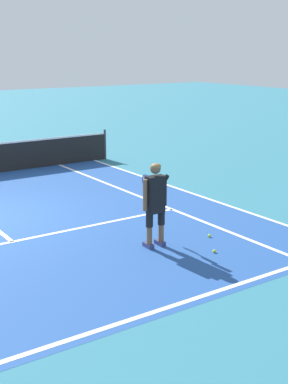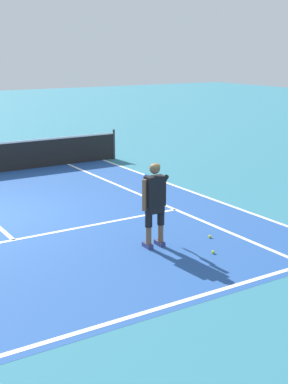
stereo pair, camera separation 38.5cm
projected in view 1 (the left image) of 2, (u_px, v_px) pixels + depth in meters
line_baseline at (117, 324)px, 7.64m from camera, size 10.98×0.10×0.01m
line_service at (12, 242)px, 10.94m from camera, size 8.23×0.10×0.01m
line_singles_right at (146, 199)px, 14.08m from camera, size 0.10×10.52×0.01m
line_doubles_right at (186, 191)px, 14.83m from camera, size 0.10×10.52×0.01m
tennis_player at (155, 199)px, 10.43m from camera, size 0.65×1.11×1.71m
tennis_ball_near_feet at (214, 251)px, 10.34m from camera, size 0.07×0.07×0.07m
tennis_ball_by_baseline at (209, 236)px, 11.20m from camera, size 0.07×0.07×0.07m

